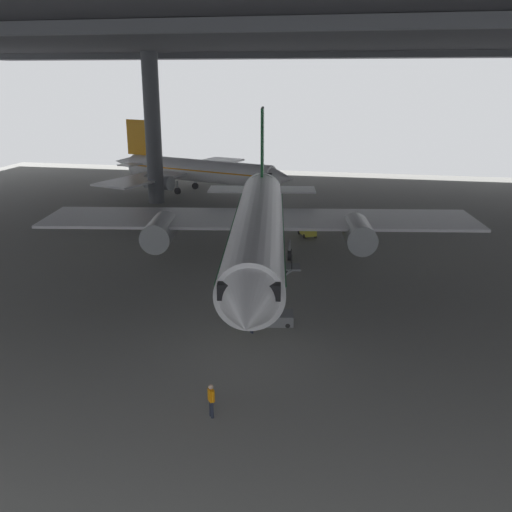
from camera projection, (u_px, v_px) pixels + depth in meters
ground_plane at (255, 285)px, 43.38m from camera, size 110.00×110.00×0.00m
hangar_structure at (285, 37)px, 50.75m from camera, size 121.00×99.00×19.09m
airplane_main at (258, 226)px, 45.99m from camera, size 38.19×39.14×12.16m
boarding_stairs at (263, 312)px, 36.49m from camera, size 4.51×2.14×4.80m
crew_worker_near_nose at (211, 399)px, 26.30m from camera, size 0.39×0.46×1.69m
crew_worker_by_stairs at (252, 319)px, 35.03m from camera, size 0.40×0.45×1.66m
airplane_distant at (195, 170)px, 76.74m from camera, size 28.17×27.87×9.35m
baggage_tug at (307, 231)px, 56.48m from camera, size 2.07×2.50×0.90m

